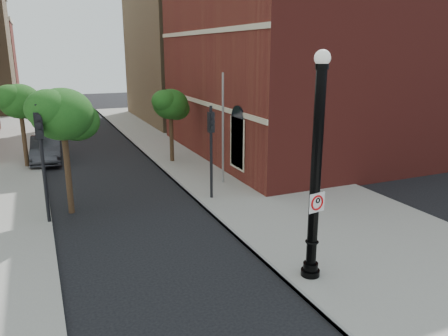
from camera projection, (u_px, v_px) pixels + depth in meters
name	position (u px, v px, depth m)	size (l,w,h in m)	color
ground	(213.00, 287.00, 12.43)	(120.00, 120.00, 0.00)	black
sidewalk_right	(247.00, 174.00, 23.57)	(8.00, 60.00, 0.12)	gray
curb_edge	(177.00, 182.00, 22.05)	(0.10, 60.00, 0.14)	gray
brick_wall_building	(355.00, 54.00, 29.31)	(22.30, 16.30, 12.50)	maroon
bg_building_tan_b	(249.00, 45.00, 43.29)	(22.00, 14.00, 14.00)	olive
lamppost	(315.00, 181.00, 12.07)	(0.55, 0.55, 6.54)	black
no_parking_sign	(317.00, 202.00, 12.06)	(0.56, 0.13, 0.56)	white
parked_car	(46.00, 149.00, 26.16)	(1.65, 4.74, 1.56)	#2A2A2F
traffic_signal_left	(41.00, 145.00, 16.05)	(0.30, 0.38, 4.64)	black
traffic_signal_right	(211.00, 138.00, 18.87)	(0.28, 0.35, 4.23)	black
utility_pole	(223.00, 130.00, 21.14)	(0.11, 0.11, 5.50)	#999999
street_tree_a	(63.00, 115.00, 17.08)	(2.84, 2.57, 5.12)	#2F1E13
street_tree_b	(20.00, 102.00, 24.02)	(2.63, 2.38, 4.74)	#2F1E13
street_tree_c	(171.00, 105.00, 25.23)	(2.42, 2.19, 4.36)	#2F1E13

